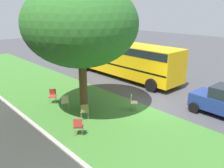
# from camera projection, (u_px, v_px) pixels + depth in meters

# --- Properties ---
(ground) EXTENTS (80.00, 80.00, 0.00)m
(ground) POSITION_uv_depth(u_px,v_px,m) (153.00, 106.00, 14.00)
(ground) COLOR #424247
(grass_verge) EXTENTS (48.00, 6.00, 0.01)m
(grass_verge) POSITION_uv_depth(u_px,v_px,m) (114.00, 123.00, 11.95)
(grass_verge) COLOR #3D752D
(grass_verge) RESTS_ON ground
(sidewalk_strip) EXTENTS (48.00, 2.80, 0.01)m
(sidewalk_strip) POSITION_uv_depth(u_px,v_px,m) (31.00, 158.00, 9.13)
(sidewalk_strip) COLOR #ADA89E
(sidewalk_strip) RESTS_ON ground
(street_tree) EXTENTS (5.93, 5.93, 7.01)m
(street_tree) POSITION_uv_depth(u_px,v_px,m) (81.00, 25.00, 11.83)
(street_tree) COLOR brown
(street_tree) RESTS_ON ground
(chair_0) EXTENTS (0.59, 0.59, 0.88)m
(chair_0) POSITION_uv_depth(u_px,v_px,m) (78.00, 125.00, 10.60)
(chair_0) COLOR #B7332D
(chair_0) RESTS_ON ground
(chair_1) EXTENTS (0.59, 0.58, 0.88)m
(chair_1) POSITION_uv_depth(u_px,v_px,m) (53.00, 95.00, 14.37)
(chair_1) COLOR #B7332D
(chair_1) RESTS_ON ground
(chair_2) EXTENTS (0.56, 0.55, 0.88)m
(chair_2) POSITION_uv_depth(u_px,v_px,m) (84.00, 110.00, 12.15)
(chair_2) COLOR olive
(chair_2) RESTS_ON ground
(chair_3) EXTENTS (0.56, 0.56, 0.88)m
(chair_3) POSITION_uv_depth(u_px,v_px,m) (65.00, 101.00, 13.39)
(chair_3) COLOR beige
(chair_3) RESTS_ON ground
(chair_4) EXTENTS (0.58, 0.58, 0.88)m
(chair_4) POSITION_uv_depth(u_px,v_px,m) (85.00, 98.00, 13.93)
(chair_4) COLOR #335184
(chair_4) RESTS_ON ground
(chair_5) EXTENTS (0.59, 0.59, 0.88)m
(chair_5) POSITION_uv_depth(u_px,v_px,m) (133.00, 101.00, 13.39)
(chair_5) COLOR beige
(chair_5) RESTS_ON ground
(school_bus) EXTENTS (10.40, 2.80, 2.88)m
(school_bus) POSITION_uv_depth(u_px,v_px,m) (124.00, 57.00, 19.55)
(school_bus) COLOR yellow
(school_bus) RESTS_ON ground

